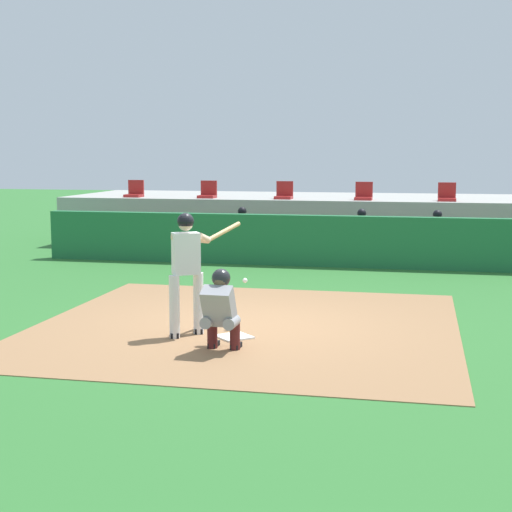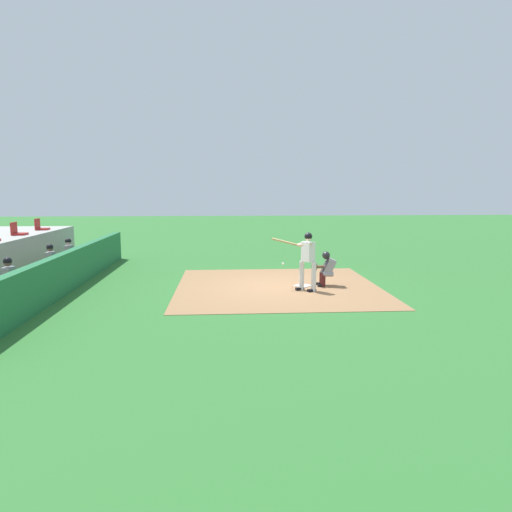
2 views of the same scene
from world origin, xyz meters
TOP-DOWN VIEW (x-y plane):
  - ground_plane at (0.00, 0.00)m, footprint 80.00×80.00m
  - dirt_infield at (0.00, 0.00)m, footprint 6.40×6.40m
  - home_plate at (0.00, -0.80)m, footprint 0.62×0.62m
  - batter_at_plate at (-0.68, -0.81)m, footprint 0.80×1.31m
  - catcher_crouched at (0.00, -1.53)m, footprint 0.49×1.74m
  - dugout_wall at (0.00, 6.50)m, footprint 13.00×0.30m
  - dugout_bench at (0.00, 7.50)m, footprint 11.80×0.44m
  - dugout_player_0 at (-1.81, 7.34)m, footprint 0.49×0.70m
  - dugout_player_1 at (1.18, 7.34)m, footprint 0.49×0.70m
  - dugout_player_2 at (2.98, 7.34)m, footprint 0.49×0.70m
  - stands_platform at (0.00, 10.90)m, footprint 15.00×4.40m
  - stadium_seat_0 at (-5.42, 9.38)m, footprint 0.46×0.46m
  - stadium_seat_1 at (-3.25, 9.38)m, footprint 0.46×0.46m
  - stadium_seat_2 at (-1.08, 9.38)m, footprint 0.46×0.46m
  - stadium_seat_3 at (1.08, 9.38)m, footprint 0.46×0.46m
  - stadium_seat_4 at (3.25, 9.38)m, footprint 0.46×0.46m

SIDE VIEW (x-z plane):
  - ground_plane at x=0.00m, z-range 0.00..0.00m
  - dirt_infield at x=0.00m, z-range 0.00..0.01m
  - home_plate at x=0.00m, z-range 0.01..0.04m
  - dugout_bench at x=0.00m, z-range 0.00..0.45m
  - dugout_wall at x=0.00m, z-range 0.00..1.20m
  - catcher_crouched at x=0.00m, z-range 0.05..1.17m
  - dugout_player_0 at x=-1.81m, z-range 0.02..1.32m
  - dugout_player_1 at x=1.18m, z-range 0.02..1.32m
  - dugout_player_2 at x=2.98m, z-range 0.02..1.32m
  - stands_platform at x=0.00m, z-range 0.00..1.40m
  - batter_at_plate at x=-0.68m, z-range 0.13..1.94m
  - stadium_seat_0 at x=-5.42m, z-range 1.29..1.77m
  - stadium_seat_1 at x=-3.25m, z-range 1.29..1.77m
  - stadium_seat_2 at x=-1.08m, z-range 1.29..1.77m
  - stadium_seat_3 at x=1.08m, z-range 1.29..1.77m
  - stadium_seat_4 at x=3.25m, z-range 1.29..1.77m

